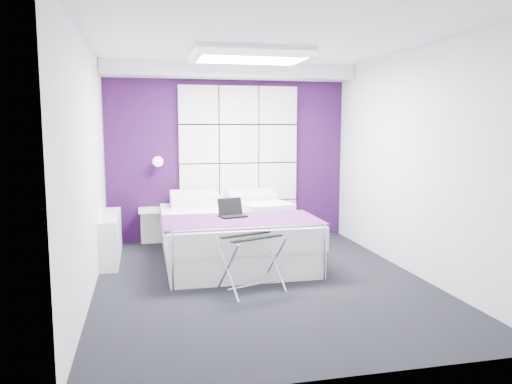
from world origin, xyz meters
TOP-DOWN VIEW (x-y plane):
  - floor at (0.00, 0.00)m, footprint 4.40×4.40m
  - ceiling at (0.00, 0.00)m, footprint 4.40×4.40m
  - wall_back at (0.00, 2.20)m, footprint 3.60×0.00m
  - wall_left at (-1.80, 0.00)m, footprint 0.00×4.40m
  - wall_right at (1.80, 0.00)m, footprint 0.00×4.40m
  - accent_wall at (0.00, 2.19)m, footprint 3.58×0.02m
  - soffit at (0.00, 1.95)m, footprint 3.58×0.50m
  - headboard at (0.15, 2.14)m, footprint 1.80×0.08m
  - skylight at (0.00, 0.60)m, footprint 1.36×0.86m
  - wall_lamp at (-1.05, 2.06)m, footprint 0.15×0.15m
  - radiator at (-1.69, 1.30)m, footprint 0.22×1.20m
  - bed at (-0.14, 1.03)m, footprint 1.84×2.23m
  - nightstand at (-1.13, 2.02)m, footprint 0.43×0.33m
  - luggage_rack at (-0.18, -0.28)m, footprint 0.60×0.44m
  - laptop at (-0.21, 0.67)m, footprint 0.31×0.22m

SIDE VIEW (x-z plane):
  - floor at x=0.00m, z-range 0.00..0.00m
  - luggage_rack at x=-0.18m, z-range 0.00..0.59m
  - radiator at x=-1.69m, z-range 0.00..0.60m
  - bed at x=-0.14m, z-range -0.06..0.72m
  - nightstand at x=-1.13m, z-range 0.50..0.55m
  - laptop at x=-0.21m, z-range 0.57..0.80m
  - headboard at x=0.15m, z-range 0.02..2.32m
  - wall_lamp at x=-1.05m, z-range 1.15..1.29m
  - wall_left at x=-1.80m, z-range -0.90..3.50m
  - wall_right at x=1.80m, z-range -0.90..3.50m
  - accent_wall at x=0.00m, z-range 0.01..2.59m
  - wall_back at x=0.00m, z-range -0.50..3.10m
  - soffit at x=0.00m, z-range 2.40..2.60m
  - skylight at x=0.00m, z-range 2.49..2.61m
  - ceiling at x=0.00m, z-range 2.60..2.60m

